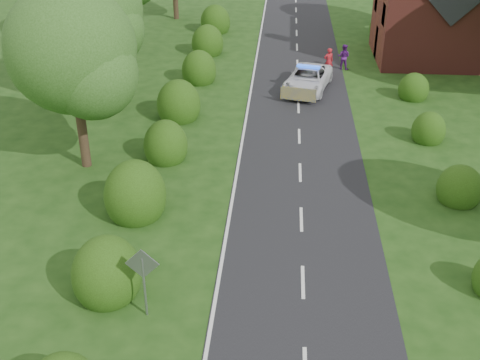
# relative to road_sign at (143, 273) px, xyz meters

# --- Properties ---
(road) EXTENTS (6.00, 70.00, 0.02)m
(road) POSITION_rel_road_sign_xyz_m (5.00, 13.00, -1.64)
(road) COLOR black
(road) RESTS_ON ground
(road_markings) EXTENTS (4.96, 70.00, 0.01)m
(road_markings) POSITION_rel_road_sign_xyz_m (3.40, 10.93, -1.63)
(road_markings) COLOR white
(road_markings) RESTS_ON road
(hedgerow_left) EXTENTS (2.75, 50.41, 3.00)m
(hedgerow_left) POSITION_rel_road_sign_xyz_m (-1.51, 9.69, -0.91)
(hedgerow_left) COLOR #223F0E
(hedgerow_left) RESTS_ON ground
(hedgerow_right) EXTENTS (2.10, 45.78, 2.10)m
(hedgerow_right) POSITION_rel_road_sign_xyz_m (11.60, 9.21, -1.10)
(hedgerow_right) COLOR #223F0E
(hedgerow_right) RESTS_ON ground
(tree_left_a) EXTENTS (5.74, 5.60, 8.38)m
(tree_left_a) POSITION_rel_road_sign_xyz_m (-4.75, 9.86, 3.69)
(tree_left_a) COLOR #332316
(tree_left_a) RESTS_ON ground
(tree_left_b) EXTENTS (5.74, 5.60, 8.07)m
(tree_left_b) POSITION_rel_road_sign_xyz_m (-6.25, 17.86, 3.39)
(tree_left_b) COLOR #332316
(tree_left_b) RESTS_ON ground
(road_sign) EXTENTS (1.06, 0.08, 2.53)m
(road_sign) POSITION_rel_road_sign_xyz_m (0.00, 0.00, 0.00)
(road_sign) COLOR gray
(road_sign) RESTS_ON ground
(house) EXTENTS (8.00, 7.40, 9.17)m
(house) POSITION_rel_road_sign_xyz_m (14.49, 28.00, 2.13)
(house) COLOR maroon
(house) RESTS_ON ground
(police_van) EXTENTS (3.46, 5.50, 1.56)m
(police_van) POSITION_rel_road_sign_xyz_m (5.56, 20.94, -0.95)
(police_van) COLOR silver
(police_van) RESTS_ON ground
(pedestrian_red) EXTENTS (0.75, 0.61, 1.78)m
(pedestrian_red) POSITION_rel_road_sign_xyz_m (6.97, 23.95, -0.76)
(pedestrian_red) COLOR #B01C25
(pedestrian_red) RESTS_ON ground
(pedestrian_purple) EXTENTS (1.00, 0.89, 1.69)m
(pedestrian_purple) POSITION_rel_road_sign_xyz_m (8.05, 25.19, -0.81)
(pedestrian_purple) COLOR #5C1B7A
(pedestrian_purple) RESTS_ON ground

